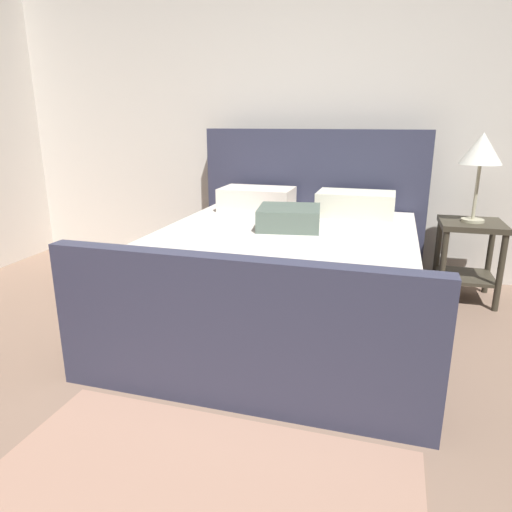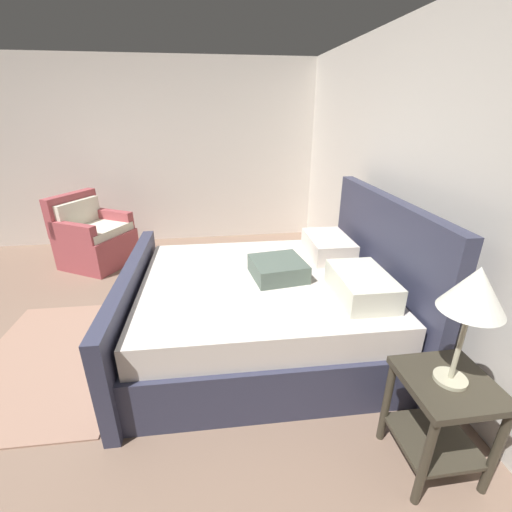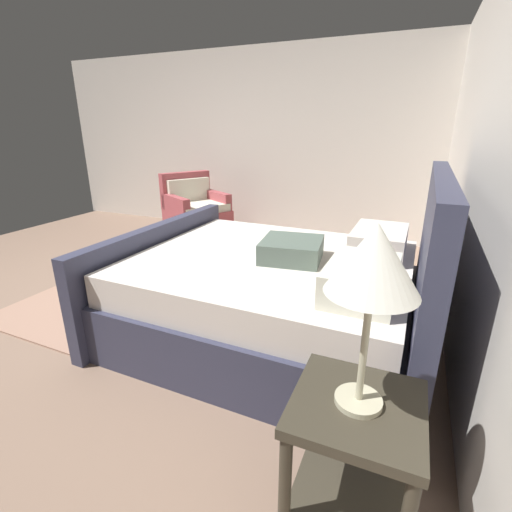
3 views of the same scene
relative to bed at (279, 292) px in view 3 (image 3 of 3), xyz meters
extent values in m
cube|color=#816654|center=(0.12, -1.75, -0.36)|extent=(5.79, 5.79, 0.02)
cube|color=silver|center=(0.12, 1.21, 0.91)|extent=(5.91, 0.12, 2.53)
cube|color=silver|center=(-2.83, -1.75, 0.91)|extent=(0.12, 5.91, 2.53)
cube|color=#32344B|center=(0.00, -0.06, -0.15)|extent=(1.74, 1.94, 0.40)
cube|color=#32344B|center=(0.02, 0.94, 0.27)|extent=(1.83, 0.14, 1.24)
cube|color=#32344B|center=(-0.02, -1.06, 0.02)|extent=(1.83, 0.14, 0.74)
cube|color=silver|center=(0.00, -0.06, 0.16)|extent=(1.66, 1.88, 0.22)
cube|color=silver|center=(-0.37, 0.62, 0.36)|extent=(0.57, 0.37, 0.18)
cube|color=silver|center=(0.40, 0.61, 0.36)|extent=(0.57, 0.37, 0.18)
cube|color=#526157|center=(0.00, 0.08, 0.34)|extent=(0.45, 0.45, 0.14)
cube|color=#373126|center=(1.23, 0.72, 0.23)|extent=(0.44, 0.44, 0.04)
cube|color=#373126|center=(1.23, 0.72, -0.17)|extent=(0.40, 0.40, 0.02)
cylinder|color=#373126|center=(1.04, 0.53, -0.07)|extent=(0.04, 0.04, 0.56)
cylinder|color=#373126|center=(1.42, 0.53, -0.07)|extent=(0.04, 0.04, 0.56)
cylinder|color=#373126|center=(1.04, 0.91, -0.07)|extent=(0.04, 0.04, 0.56)
cylinder|color=#B7B293|center=(1.23, 0.72, 0.26)|extent=(0.16, 0.16, 0.02)
cylinder|color=#B7B293|center=(1.23, 0.72, 0.46)|extent=(0.02, 0.02, 0.39)
cone|color=white|center=(1.23, 0.72, 0.77)|extent=(0.29, 0.29, 0.22)
cube|color=#A2464B|center=(-1.92, -1.88, -0.14)|extent=(0.98, 0.98, 0.42)
cube|color=silver|center=(-1.92, -1.88, 0.12)|extent=(0.90, 0.90, 0.10)
cube|color=#A2464B|center=(-2.07, -2.14, 0.31)|extent=(0.68, 0.46, 0.48)
cube|color=silver|center=(-2.03, -2.07, 0.28)|extent=(0.58, 0.39, 0.36)
cube|color=#A2464B|center=(-1.65, -2.03, 0.18)|extent=(0.41, 0.61, 0.22)
cube|color=#A2464B|center=(-2.19, -1.72, 0.18)|extent=(0.41, 0.61, 0.22)
cube|color=#A07964|center=(0.00, -1.74, -0.35)|extent=(1.64, 1.18, 0.01)
camera|label=1|loc=(0.58, -2.88, 0.96)|focal=32.48mm
camera|label=2|loc=(2.43, -0.44, 1.50)|focal=24.11mm
camera|label=3|loc=(2.29, 0.80, 1.13)|focal=25.70mm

